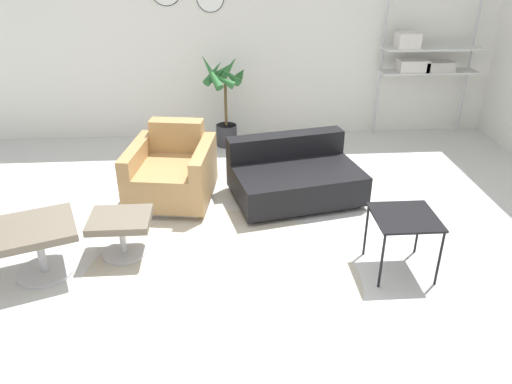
% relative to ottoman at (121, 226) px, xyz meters
% --- Properties ---
extents(ground_plane, '(12.00, 12.00, 0.00)m').
position_rel_ottoman_xyz_m(ground_plane, '(0.90, -0.07, -0.27)').
color(ground_plane, silver).
extents(wall_back, '(12.00, 0.09, 2.80)m').
position_rel_ottoman_xyz_m(wall_back, '(0.90, 2.82, 1.13)').
color(wall_back, silver).
rests_on(wall_back, ground_plane).
extents(round_rug, '(2.19, 2.19, 0.01)m').
position_rel_ottoman_xyz_m(round_rug, '(0.81, -0.41, -0.27)').
color(round_rug, '#BCB29E').
rests_on(round_rug, ground_plane).
extents(ottoman, '(0.49, 0.42, 0.36)m').
position_rel_ottoman_xyz_m(ottoman, '(0.00, 0.00, 0.00)').
color(ottoman, '#BCBCC1').
rests_on(ottoman, ground_plane).
extents(armchair_red, '(0.90, 0.97, 0.73)m').
position_rel_ottoman_xyz_m(armchair_red, '(0.34, 0.98, 0.01)').
color(armchair_red, silver).
rests_on(armchair_red, ground_plane).
extents(couch_low, '(1.38, 1.10, 0.58)m').
position_rel_ottoman_xyz_m(couch_low, '(1.56, 0.93, -0.05)').
color(couch_low, black).
rests_on(couch_low, ground_plane).
extents(side_table, '(0.48, 0.48, 0.49)m').
position_rel_ottoman_xyz_m(side_table, '(2.22, -0.36, 0.17)').
color(side_table, black).
rests_on(side_table, ground_plane).
extents(potted_plant, '(0.60, 0.59, 1.16)m').
position_rel_ottoman_xyz_m(potted_plant, '(0.89, 2.41, 0.33)').
color(potted_plant, '#333338').
rests_on(potted_plant, ground_plane).
extents(shelf_unit, '(1.22, 0.28, 1.91)m').
position_rel_ottoman_xyz_m(shelf_unit, '(3.37, 2.56, 0.75)').
color(shelf_unit, '#BCBCC1').
rests_on(shelf_unit, ground_plane).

